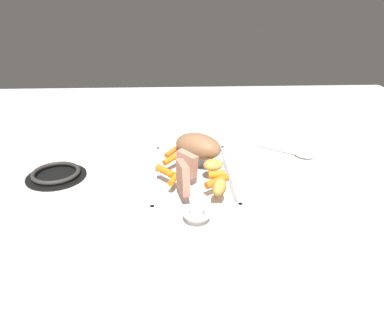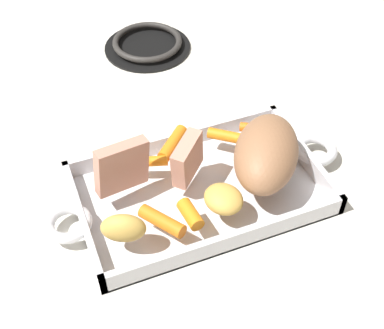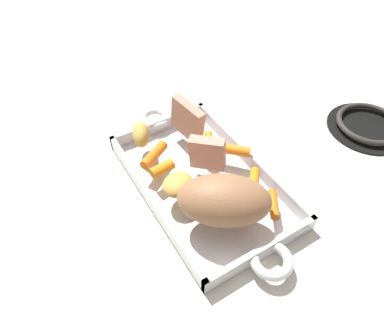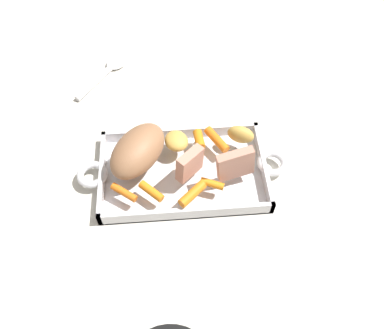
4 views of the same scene
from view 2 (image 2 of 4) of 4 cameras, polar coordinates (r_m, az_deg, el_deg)
ground_plane at (r=0.80m, az=0.84°, el=-3.32°), size 2.33×2.33×0.00m
roasting_dish at (r=0.80m, az=0.85°, el=-2.81°), size 0.47×0.23×0.04m
pork_roast at (r=0.77m, az=8.08°, el=1.22°), size 0.16×0.18×0.08m
roast_slice_thin at (r=0.75m, az=-7.66°, el=-0.25°), size 0.09×0.04×0.09m
roast_slice_thick at (r=0.76m, az=-0.52°, el=0.63°), size 0.07×0.06×0.07m
baby_carrot_center_left at (r=0.72m, az=-0.18°, el=-5.43°), size 0.03×0.05×0.02m
baby_carrot_northwest at (r=0.80m, az=-4.48°, el=0.35°), size 0.05×0.03×0.02m
baby_carrot_long at (r=0.72m, az=-3.28°, el=-6.17°), size 0.05×0.07×0.03m
baby_carrot_northeast at (r=0.83m, az=3.69°, el=3.13°), size 0.06×0.05×0.02m
baby_carrot_center_right at (r=0.82m, az=-2.10°, el=2.32°), size 0.06×0.06×0.02m
baby_carrot_short at (r=0.85m, az=7.23°, el=3.92°), size 0.06×0.05×0.02m
potato_golden_large at (r=0.70m, az=-7.49°, el=-6.88°), size 0.07×0.05×0.04m
potato_halved at (r=0.73m, az=3.45°, el=-3.76°), size 0.07×0.07×0.03m
stove_burner_rear at (r=1.10m, az=-4.88°, el=12.92°), size 0.18×0.18×0.02m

